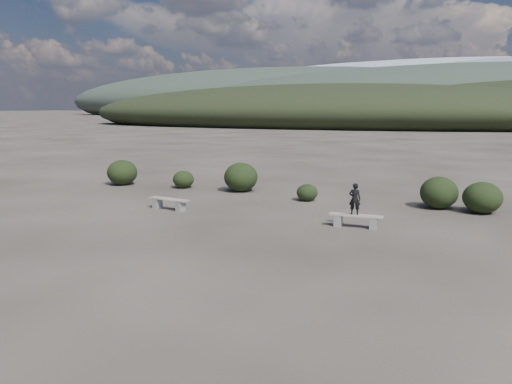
% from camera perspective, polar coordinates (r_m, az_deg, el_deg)
% --- Properties ---
extents(ground, '(1200.00, 1200.00, 0.00)m').
position_cam_1_polar(ground, '(13.55, -8.01, -6.71)').
color(ground, '#2D2823').
rests_on(ground, ground).
extents(bench_left, '(1.75, 0.58, 0.43)m').
position_cam_1_polar(bench_left, '(18.99, -9.93, -1.24)').
color(bench_left, slate).
rests_on(bench_left, ground).
extents(bench_right, '(1.72, 0.47, 0.42)m').
position_cam_1_polar(bench_right, '(16.24, 11.33, -3.13)').
color(bench_right, slate).
rests_on(bench_right, ground).
extents(seated_person, '(0.40, 0.29, 1.02)m').
position_cam_1_polar(seated_person, '(16.11, 11.23, -0.78)').
color(seated_person, black).
rests_on(seated_person, bench_right).
extents(shrub_a, '(1.01, 1.01, 0.82)m').
position_cam_1_polar(shrub_a, '(24.05, -8.30, 1.43)').
color(shrub_a, black).
rests_on(shrub_a, ground).
extents(shrub_b, '(1.54, 1.54, 1.32)m').
position_cam_1_polar(shrub_b, '(22.77, -1.74, 1.71)').
color(shrub_b, black).
rests_on(shrub_b, ground).
extents(shrub_c, '(0.88, 0.88, 0.70)m').
position_cam_1_polar(shrub_c, '(20.59, 5.88, -0.06)').
color(shrub_c, black).
rests_on(shrub_c, ground).
extents(shrub_d, '(1.40, 1.40, 1.22)m').
position_cam_1_polar(shrub_d, '(20.11, 20.18, -0.07)').
color(shrub_d, black).
rests_on(shrub_d, ground).
extents(shrub_e, '(1.37, 1.37, 1.15)m').
position_cam_1_polar(shrub_e, '(19.82, 24.46, -0.60)').
color(shrub_e, black).
rests_on(shrub_e, ground).
extents(shrub_f, '(1.47, 1.47, 1.24)m').
position_cam_1_polar(shrub_f, '(25.61, -15.04, 2.17)').
color(shrub_f, black).
rests_on(shrub_f, ground).
extents(mountain_ridges, '(500.00, 400.00, 56.00)m').
position_cam_1_polar(mountain_ridges, '(350.41, 22.19, 10.04)').
color(mountain_ridges, black).
rests_on(mountain_ridges, ground).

